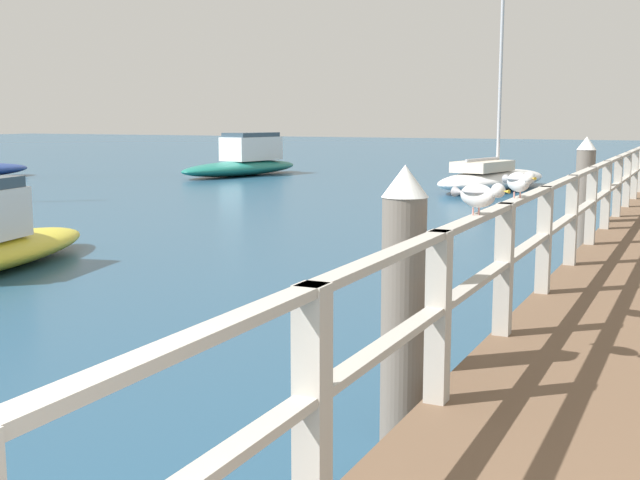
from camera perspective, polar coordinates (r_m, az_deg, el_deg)
The scene contains 7 objects.
pier_railing at distance 13.95m, azimuth 20.11°, elevation 4.03°, with size 0.12×25.67×0.98m.
dock_piling_near at distance 5.19m, azimuth 5.83°, elevation -4.83°, with size 0.29×0.29×1.84m.
dock_piling_far at distance 13.06m, azimuth 18.00°, elevation 2.90°, with size 0.29×0.29×1.84m.
seagull_foreground at distance 5.24m, azimuth 11.03°, elevation 3.16°, with size 0.43×0.28×0.21m.
seagull_background at distance 6.41m, azimuth 13.73°, elevation 4.04°, with size 0.33×0.40×0.21m.
boat_0 at distance 24.71m, azimuth 11.94°, elevation 4.33°, with size 3.09×5.97×7.90m.
boat_2 at distance 30.29m, azimuth -5.31°, elevation 5.51°, with size 2.72×6.13×1.56m.
Camera 1 is at (0.05, -0.28, 2.13)m, focal length 45.76 mm.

